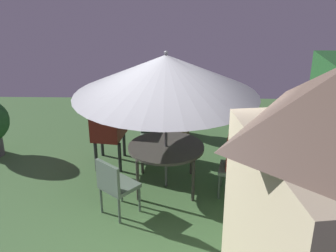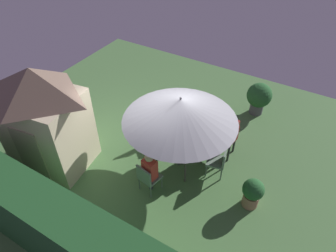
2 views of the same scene
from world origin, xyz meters
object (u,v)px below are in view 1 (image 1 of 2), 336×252
Objects in this scene: patio_umbrella at (166,75)px; chair_far_side at (154,132)px; patio_table at (166,149)px; chair_near_shed at (240,166)px; potted_plant_by_grill at (180,114)px; chair_toward_hedge at (115,184)px; bbq_grill at (109,121)px; person_in_red at (235,150)px.

patio_umbrella is 1.77m from chair_far_side.
chair_near_shed is at bearing 78.84° from patio_table.
chair_near_shed is 2.53m from potted_plant_by_grill.
chair_toward_hedge is (1.88, -0.46, 0.00)m from chair_far_side.
potted_plant_by_grill is at bearing 161.97° from chair_toward_hedge.
bbq_grill reaches higher than potted_plant_by_grill.
patio_umbrella is 3.16× the size of chair_near_shed.
potted_plant_by_grill is at bearing -160.45° from person_in_red.
patio_table is 0.43× the size of patio_umbrella.
bbq_grill reaches higher than chair_toward_hedge.
patio_umbrella is at bearing -101.16° from person_in_red.
chair_far_side is at bearing 166.32° from chair_toward_hedge.
chair_near_shed is at bearing 78.84° from person_in_red.
patio_umbrella is at bearing -6.57° from potted_plant_by_grill.
chair_near_shed is at bearing 47.83° from chair_far_side.
potted_plant_by_grill is (-1.07, 0.50, -0.06)m from chair_far_side.
patio_table is 1.23m from patio_umbrella.
bbq_grill is 1.33× the size of chair_near_shed.
chair_near_shed and chair_toward_hedge have the same top height.
chair_far_side is at bearing -132.17° from chair_near_shed.
chair_near_shed is at bearing 21.22° from potted_plant_by_grill.
patio_umbrella is at bearing 13.74° from chair_far_side.
chair_far_side is at bearing -166.26° from patio_table.
chair_toward_hedge is at bearing -13.68° from chair_far_side.
person_in_red reaches higher than chair_far_side.
chair_near_shed is (0.23, 1.16, -0.16)m from patio_table.
chair_far_side is at bearing -133.55° from person_in_red.
chair_toward_hedge is at bearing -40.90° from patio_table.
patio_table is 2.15m from potted_plant_by_grill.
chair_near_shed is 0.71× the size of person_in_red.
patio_table is 1.19m from chair_near_shed.
patio_table is 1.10m from chair_far_side.
chair_near_shed reaches higher than patio_table.
bbq_grill is (-0.80, -1.04, 0.17)m from patio_table.
person_in_red is (0.21, 1.08, 0.10)m from patio_table.
chair_far_side is at bearing 108.29° from bbq_grill.
chair_toward_hedge reaches higher than patio_table.
chair_far_side reaches higher than potted_plant_by_grill.
bbq_grill is 1.69m from chair_toward_hedge.
bbq_grill is 2.35m from person_in_red.
person_in_red is at bearing 46.45° from chair_far_side.
patio_table is at bearing -101.16° from person_in_red.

